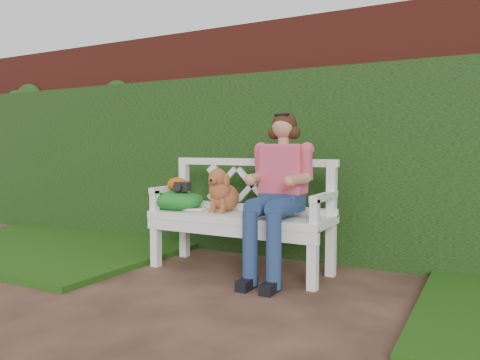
% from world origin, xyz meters
% --- Properties ---
extents(ground, '(60.00, 60.00, 0.00)m').
position_xyz_m(ground, '(0.00, 0.00, 0.00)').
color(ground, '#301D15').
extents(brick_wall, '(10.00, 0.30, 2.20)m').
position_xyz_m(brick_wall, '(0.00, 1.90, 1.10)').
color(brick_wall, maroon).
rests_on(brick_wall, ground).
extents(ivy_hedge, '(10.00, 0.18, 1.70)m').
position_xyz_m(ivy_hedge, '(0.00, 1.68, 0.85)').
color(ivy_hedge, '#336320').
rests_on(ivy_hedge, ground).
extents(grass_left, '(2.60, 2.00, 0.05)m').
position_xyz_m(grass_left, '(-2.40, 0.90, 0.03)').
color(grass_left, '#19430D').
rests_on(grass_left, ground).
extents(garden_bench, '(1.61, 0.68, 0.48)m').
position_xyz_m(garden_bench, '(-0.31, 1.03, 0.24)').
color(garden_bench, white).
rests_on(garden_bench, ground).
extents(seated_woman, '(0.74, 0.83, 1.21)m').
position_xyz_m(seated_woman, '(0.06, 1.01, 0.60)').
color(seated_woman, '#F6296A').
rests_on(seated_woman, ground).
extents(dog, '(0.31, 0.38, 0.37)m').
position_xyz_m(dog, '(-0.47, 1.03, 0.67)').
color(dog, '#945536').
rests_on(dog, garden_bench).
extents(tennis_racket, '(0.57, 0.31, 0.03)m').
position_xyz_m(tennis_racket, '(-0.80, 1.01, 0.49)').
color(tennis_racket, white).
rests_on(tennis_racket, garden_bench).
extents(green_bag, '(0.54, 0.45, 0.16)m').
position_xyz_m(green_bag, '(-0.90, 0.97, 0.56)').
color(green_bag, '#2E7D3C').
rests_on(green_bag, garden_bench).
extents(camera_item, '(0.14, 0.11, 0.08)m').
position_xyz_m(camera_item, '(-0.84, 0.96, 0.68)').
color(camera_item, black).
rests_on(camera_item, green_bag).
extents(baseball_glove, '(0.20, 0.16, 0.11)m').
position_xyz_m(baseball_glove, '(-0.91, 0.99, 0.70)').
color(baseball_glove, '#C85608').
rests_on(baseball_glove, green_bag).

